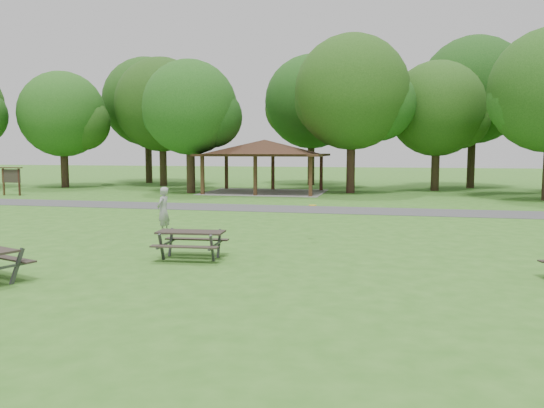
{
  "coord_description": "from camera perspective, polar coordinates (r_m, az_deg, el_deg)",
  "views": [
    {
      "loc": [
        4.73,
        -12.71,
        3.07
      ],
      "look_at": [
        1.0,
        4.0,
        1.3
      ],
      "focal_mm": 35.0,
      "sensor_mm": 36.0,
      "label": 1
    }
  ],
  "objects": [
    {
      "name": "tree_deep_c",
      "position": [
        45.4,
        21.0,
        11.04
      ],
      "size": [
        8.82,
        8.4,
        11.9
      ],
      "color": "black",
      "rests_on": "ground"
    },
    {
      "name": "tree_row_b",
      "position": [
        46.11,
        -21.49,
        8.72
      ],
      "size": [
        7.14,
        6.8,
        9.28
      ],
      "color": "black",
      "rests_on": "ground"
    },
    {
      "name": "frisbee_in_flight",
      "position": [
        17.7,
        4.4,
        -0.14
      ],
      "size": [
        0.27,
        0.27,
        0.02
      ],
      "color": "gold",
      "rests_on": "ground"
    },
    {
      "name": "picnic_table_middle",
      "position": [
        15.08,
        -8.73,
        -3.6
      ],
      "size": [
        1.98,
        1.64,
        0.81
      ],
      "color": "#2A231F",
      "rests_on": "ground"
    },
    {
      "name": "tree_row_e",
      "position": [
        38.01,
        8.73,
        11.43
      ],
      "size": [
        8.4,
        8.0,
        11.02
      ],
      "color": "#301D15",
      "rests_on": "ground"
    },
    {
      "name": "tree_deep_a",
      "position": [
        50.31,
        -13.14,
        10.37
      ],
      "size": [
        8.4,
        8.0,
        11.38
      ],
      "color": "black",
      "rests_on": "ground"
    },
    {
      "name": "tree_row_f",
      "position": [
        41.46,
        17.45,
        9.46
      ],
      "size": [
        7.35,
        7.0,
        9.55
      ],
      "color": "black",
      "rests_on": "ground"
    },
    {
      "name": "ground",
      "position": [
        13.9,
        -7.69,
        -6.91
      ],
      "size": [
        160.0,
        160.0,
        0.0
      ],
      "primitive_type": "plane",
      "color": "#356F1F",
      "rests_on": "ground"
    },
    {
      "name": "asphalt_path",
      "position": [
        27.3,
        2.53,
        -0.54
      ],
      "size": [
        120.0,
        3.2,
        0.02
      ],
      "primitive_type": "cube",
      "color": "#454548",
      "rests_on": "ground"
    },
    {
      "name": "tree_row_c",
      "position": [
        45.84,
        -11.62,
        10.12
      ],
      "size": [
        8.19,
        7.8,
        10.67
      ],
      "color": "black",
      "rests_on": "ground"
    },
    {
      "name": "tree_deep_b",
      "position": [
        46.37,
        4.4,
        10.6
      ],
      "size": [
        8.4,
        8.0,
        11.13
      ],
      "color": "black",
      "rests_on": "ground"
    },
    {
      "name": "tree_row_d",
      "position": [
        37.88,
        -8.69,
        9.92
      ],
      "size": [
        6.93,
        6.6,
        9.27
      ],
      "color": "#2F2214",
      "rests_on": "ground"
    },
    {
      "name": "notice_board",
      "position": [
        39.47,
        -26.26,
        2.73
      ],
      "size": [
        1.6,
        0.3,
        1.88
      ],
      "color": "#392415",
      "rests_on": "ground"
    },
    {
      "name": "frisbee_thrower",
      "position": [
        19.65,
        -11.62,
        -0.69
      ],
      "size": [
        0.46,
        0.66,
        1.71
      ],
      "primitive_type": "imported",
      "rotation": [
        0.0,
        0.0,
        -1.65
      ],
      "color": "#9A9A9C",
      "rests_on": "ground"
    },
    {
      "name": "pavilion",
      "position": [
        37.73,
        -0.79,
        5.89
      ],
      "size": [
        8.6,
        7.01,
        3.76
      ],
      "color": "#3A2715",
      "rests_on": "ground"
    }
  ]
}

